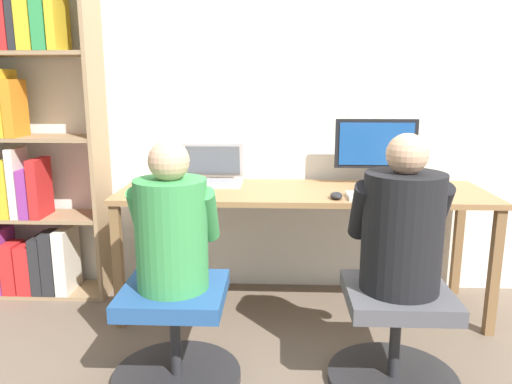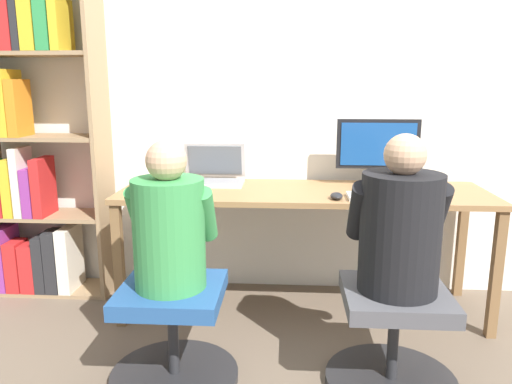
% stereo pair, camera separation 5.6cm
% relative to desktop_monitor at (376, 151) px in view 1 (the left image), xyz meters
% --- Properties ---
extents(ground_plane, '(14.00, 14.00, 0.00)m').
position_rel_desktop_monitor_xyz_m(ground_plane, '(-0.43, -0.46, -0.93)').
color(ground_plane, brown).
extents(wall_back, '(10.00, 0.05, 2.60)m').
position_rel_desktop_monitor_xyz_m(wall_back, '(-0.43, 0.22, 0.37)').
color(wall_back, white).
rests_on(wall_back, ground_plane).
extents(desk, '(2.07, 0.62, 0.72)m').
position_rel_desktop_monitor_xyz_m(desk, '(-0.43, -0.16, -0.28)').
color(desk, olive).
rests_on(desk, ground_plane).
extents(desktop_monitor, '(0.48, 0.19, 0.39)m').
position_rel_desktop_monitor_xyz_m(desktop_monitor, '(0.00, 0.00, 0.00)').
color(desktop_monitor, black).
rests_on(desktop_monitor, desk).
extents(laptop, '(0.37, 0.28, 0.23)m').
position_rel_desktop_monitor_xyz_m(laptop, '(-0.97, 0.01, -0.16)').
color(laptop, '#B7B7BC').
rests_on(laptop, desk).
extents(keyboard, '(0.45, 0.16, 0.03)m').
position_rel_desktop_monitor_xyz_m(keyboard, '(0.02, -0.35, -0.19)').
color(keyboard, silver).
rests_on(keyboard, desk).
extents(computer_mouse_by_keyboard, '(0.06, 0.10, 0.03)m').
position_rel_desktop_monitor_xyz_m(computer_mouse_by_keyboard, '(-0.26, -0.37, -0.19)').
color(computer_mouse_by_keyboard, black).
rests_on(computer_mouse_by_keyboard, desk).
extents(office_chair_left, '(0.58, 0.58, 0.45)m').
position_rel_desktop_monitor_xyz_m(office_chair_left, '(-0.05, -0.89, -0.70)').
color(office_chair_left, '#262628').
rests_on(office_chair_left, ground_plane).
extents(office_chair_right, '(0.58, 0.58, 0.45)m').
position_rel_desktop_monitor_xyz_m(office_chair_right, '(-1.02, -0.92, -0.70)').
color(office_chair_right, '#262628').
rests_on(office_chair_right, ground_plane).
extents(person_at_monitor, '(0.41, 0.35, 0.67)m').
position_rel_desktop_monitor_xyz_m(person_at_monitor, '(-0.05, -0.89, -0.19)').
color(person_at_monitor, black).
rests_on(person_at_monitor, office_chair_left).
extents(person_at_laptop, '(0.38, 0.33, 0.64)m').
position_rel_desktop_monitor_xyz_m(person_at_laptop, '(-1.02, -0.91, -0.20)').
color(person_at_laptop, '#388C47').
rests_on(person_at_laptop, office_chair_right).
extents(bookshelf, '(0.76, 0.30, 1.98)m').
position_rel_desktop_monitor_xyz_m(bookshelf, '(-2.09, -0.01, 0.03)').
color(bookshelf, '#997A56').
rests_on(bookshelf, ground_plane).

